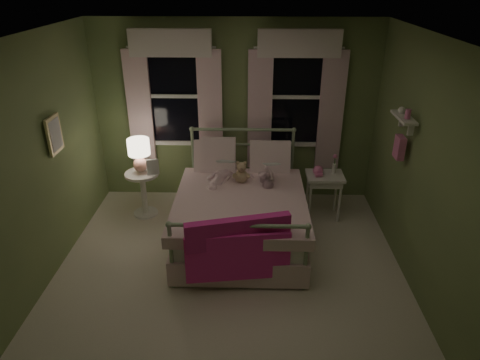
{
  "coord_description": "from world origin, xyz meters",
  "views": [
    {
      "loc": [
        0.24,
        -3.81,
        3.13
      ],
      "look_at": [
        0.11,
        0.53,
        1.0
      ],
      "focal_mm": 32.0,
      "sensor_mm": 36.0,
      "label": 1
    }
  ],
  "objects_px": {
    "bed": "(240,212)",
    "nightstand_right": "(325,181)",
    "child_right": "(263,160)",
    "child_left": "(220,155)",
    "teddy_bear": "(241,174)",
    "nightstand_left": "(143,188)",
    "table_lamp": "(139,152)"
  },
  "relations": [
    {
      "from": "bed",
      "to": "nightstand_right",
      "type": "bearing_deg",
      "value": 26.87
    },
    {
      "from": "child_right",
      "to": "child_left",
      "type": "bearing_deg",
      "value": -8.65
    },
    {
      "from": "teddy_bear",
      "to": "nightstand_right",
      "type": "xyz_separation_m",
      "value": [
        1.13,
        0.3,
        -0.24
      ]
    },
    {
      "from": "nightstand_left",
      "to": "nightstand_right",
      "type": "distance_m",
      "value": 2.51
    },
    {
      "from": "bed",
      "to": "table_lamp",
      "type": "distance_m",
      "value": 1.59
    },
    {
      "from": "child_left",
      "to": "nightstand_right",
      "type": "xyz_separation_m",
      "value": [
        1.41,
        0.14,
        -0.43
      ]
    },
    {
      "from": "bed",
      "to": "nightstand_left",
      "type": "relative_size",
      "value": 3.13
    },
    {
      "from": "nightstand_right",
      "to": "table_lamp",
      "type": "bearing_deg",
      "value": -179.84
    },
    {
      "from": "nightstand_left",
      "to": "table_lamp",
      "type": "height_order",
      "value": "table_lamp"
    },
    {
      "from": "table_lamp",
      "to": "child_left",
      "type": "bearing_deg",
      "value": -7.04
    },
    {
      "from": "child_right",
      "to": "nightstand_right",
      "type": "height_order",
      "value": "child_right"
    },
    {
      "from": "child_right",
      "to": "teddy_bear",
      "type": "height_order",
      "value": "child_right"
    },
    {
      "from": "bed",
      "to": "teddy_bear",
      "type": "xyz_separation_m",
      "value": [
        0.01,
        0.27,
        0.42
      ]
    },
    {
      "from": "teddy_bear",
      "to": "nightstand_left",
      "type": "relative_size",
      "value": 0.47
    },
    {
      "from": "child_left",
      "to": "teddy_bear",
      "type": "height_order",
      "value": "child_left"
    },
    {
      "from": "child_right",
      "to": "nightstand_left",
      "type": "bearing_deg",
      "value": -13.32
    },
    {
      "from": "table_lamp",
      "to": "nightstand_right",
      "type": "relative_size",
      "value": 0.73
    },
    {
      "from": "teddy_bear",
      "to": "child_right",
      "type": "bearing_deg",
      "value": 29.5
    },
    {
      "from": "child_right",
      "to": "teddy_bear",
      "type": "relative_size",
      "value": 2.29
    },
    {
      "from": "nightstand_right",
      "to": "child_left",
      "type": "bearing_deg",
      "value": -174.23
    },
    {
      "from": "nightstand_left",
      "to": "table_lamp",
      "type": "relative_size",
      "value": 1.4
    },
    {
      "from": "bed",
      "to": "table_lamp",
      "type": "height_order",
      "value": "bed"
    },
    {
      "from": "child_left",
      "to": "nightstand_left",
      "type": "relative_size",
      "value": 1.27
    },
    {
      "from": "bed",
      "to": "table_lamp",
      "type": "bearing_deg",
      "value": 157.47
    },
    {
      "from": "bed",
      "to": "table_lamp",
      "type": "relative_size",
      "value": 4.37
    },
    {
      "from": "bed",
      "to": "nightstand_left",
      "type": "distance_m",
      "value": 1.48
    },
    {
      "from": "nightstand_left",
      "to": "nightstand_right",
      "type": "relative_size",
      "value": 1.02
    },
    {
      "from": "bed",
      "to": "nightstand_right",
      "type": "xyz_separation_m",
      "value": [
        1.14,
        0.58,
        0.17
      ]
    },
    {
      "from": "child_right",
      "to": "nightstand_right",
      "type": "distance_m",
      "value": 0.94
    },
    {
      "from": "bed",
      "to": "nightstand_left",
      "type": "xyz_separation_m",
      "value": [
        -1.37,
        0.57,
        0.04
      ]
    },
    {
      "from": "child_left",
      "to": "nightstand_left",
      "type": "bearing_deg",
      "value": 7.71
    },
    {
      "from": "bed",
      "to": "child_left",
      "type": "height_order",
      "value": "child_left"
    }
  ]
}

